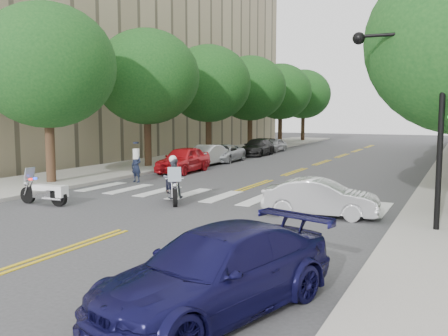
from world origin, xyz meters
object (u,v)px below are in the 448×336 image
Objects in this scene: motorcycle_police at (173,181)px; convertible at (321,198)px; sedan_blue at (216,272)px; officer_standing at (136,166)px; motorcycle_parked at (47,192)px.

motorcycle_police reaches higher than convertible.
motorcycle_police reaches higher than sedan_blue.
convertible is 0.76× the size of sedan_blue.
convertible is (10.30, -4.00, -0.18)m from officer_standing.
sedan_blue is at bearing -123.94° from motorcycle_parked.
officer_standing is 0.32× the size of sedan_blue.
motorcycle_police is 6.05m from officer_standing.
motorcycle_parked is (-3.88, -2.54, -0.33)m from motorcycle_police.
convertible is (5.73, -0.04, -0.19)m from motorcycle_police.
motorcycle_police reaches higher than officer_standing.
officer_standing reaches higher than sedan_blue.
motorcycle_police is at bearing 83.62° from convertible.
sedan_blue is at bearing -42.00° from officer_standing.
convertible is 8.63m from sedan_blue.
officer_standing is at bearing 62.83° from convertible.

